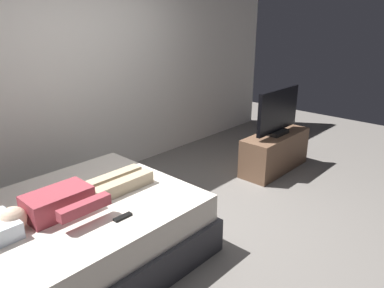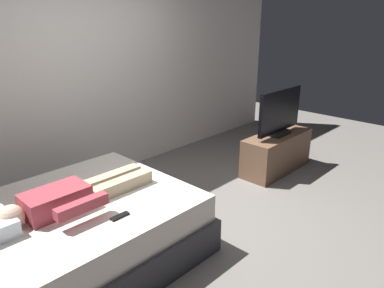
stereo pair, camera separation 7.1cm
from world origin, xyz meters
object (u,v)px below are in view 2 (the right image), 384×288
at_px(remote, 120,216).
at_px(tv_stand, 277,152).
at_px(person, 73,197).
at_px(tv, 280,113).
at_px(bed, 72,235).

xyz_separation_m(remote, tv_stand, (2.66, 0.26, -0.30)).
distance_m(person, tv, 2.82).
relative_size(bed, remote, 13.07).
relative_size(bed, tv, 2.23).
bearing_deg(person, remote, -69.53).
xyz_separation_m(tv_stand, tv, (-0.00, 0.00, 0.53)).
relative_size(person, tv_stand, 1.15).
xyz_separation_m(bed, person, (0.03, -0.04, 0.36)).
xyz_separation_m(bed, remote, (0.18, -0.44, 0.29)).
xyz_separation_m(remote, tv, (2.66, 0.26, 0.24)).
distance_m(remote, tv_stand, 2.69).
height_order(bed, tv, tv).
relative_size(person, remote, 8.40).
bearing_deg(remote, bed, 112.03).
bearing_deg(tv_stand, remote, -174.40).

